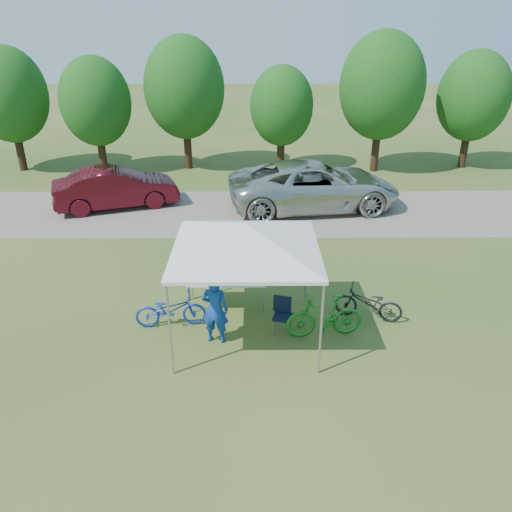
{
  "coord_description": "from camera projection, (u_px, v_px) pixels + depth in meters",
  "views": [
    {
      "loc": [
        0.16,
        -9.8,
        6.63
      ],
      "look_at": [
        0.23,
        2.0,
        1.02
      ],
      "focal_mm": 35.0,
      "sensor_mm": 36.0,
      "label": 1
    }
  ],
  "objects": [
    {
      "name": "bike_green",
      "position": [
        324.0,
        316.0,
        11.33
      ],
      "size": [
        1.83,
        0.73,
        1.07
      ],
      "primitive_type": "imported",
      "rotation": [
        0.0,
        0.0,
        -1.44
      ],
      "color": "#1B7C21",
      "rests_on": "ground"
    },
    {
      "name": "sedan",
      "position": [
        116.0,
        188.0,
        19.11
      ],
      "size": [
        4.9,
        3.06,
        1.53
      ],
      "primitive_type": "imported",
      "rotation": [
        0.0,
        0.0,
        1.91
      ],
      "color": "#480C15",
      "rests_on": "gravel_strip"
    },
    {
      "name": "cyclist",
      "position": [
        215.0,
        309.0,
        11.03
      ],
      "size": [
        0.66,
        0.5,
        1.65
      ],
      "primitive_type": "imported",
      "rotation": [
        0.0,
        0.0,
        2.96
      ],
      "color": "navy",
      "rests_on": "ground"
    },
    {
      "name": "cooler",
      "position": [
        209.0,
        273.0,
        12.34
      ],
      "size": [
        0.45,
        0.31,
        0.33
      ],
      "color": "white",
      "rests_on": "folding_table"
    },
    {
      "name": "treeline",
      "position": [
        243.0,
        94.0,
        22.86
      ],
      "size": [
        24.89,
        4.28,
        6.3
      ],
      "color": "#382314",
      "rests_on": "ground"
    },
    {
      "name": "bike_blue",
      "position": [
        171.0,
        310.0,
        11.76
      ],
      "size": [
        1.72,
        0.77,
        0.87
      ],
      "primitive_type": "imported",
      "rotation": [
        0.0,
        0.0,
        1.69
      ],
      "color": "#1533BE",
      "rests_on": "ground"
    },
    {
      "name": "folding_table",
      "position": [
        227.0,
        280.0,
        12.43
      ],
      "size": [
        1.93,
        0.8,
        0.79
      ],
      "color": "white",
      "rests_on": "ground"
    },
    {
      "name": "folding_chair",
      "position": [
        282.0,
        311.0,
        11.6
      ],
      "size": [
        0.52,
        0.54,
        0.83
      ],
      "rotation": [
        0.0,
        0.0,
        -0.26
      ],
      "color": "black",
      "rests_on": "ground"
    },
    {
      "name": "gravel_strip",
      "position": [
        249.0,
        212.0,
        18.91
      ],
      "size": [
        24.0,
        5.0,
        0.02
      ],
      "primitive_type": "cube",
      "color": "gray",
      "rests_on": "ground"
    },
    {
      "name": "ground",
      "position": [
        247.0,
        332.0,
        11.69
      ],
      "size": [
        100.0,
        100.0,
        0.0
      ],
      "primitive_type": "plane",
      "color": "#2D5119",
      "rests_on": "ground"
    },
    {
      "name": "minivan",
      "position": [
        314.0,
        185.0,
        18.97
      ],
      "size": [
        6.81,
        3.87,
        1.79
      ],
      "primitive_type": "imported",
      "rotation": [
        0.0,
        0.0,
        1.71
      ],
      "color": "beige",
      "rests_on": "gravel_strip"
    },
    {
      "name": "ice_cream_cup",
      "position": [
        249.0,
        278.0,
        12.36
      ],
      "size": [
        0.08,
        0.08,
        0.06
      ],
      "primitive_type": "cylinder",
      "color": "#D8ED37",
      "rests_on": "folding_table"
    },
    {
      "name": "bike_dark",
      "position": [
        368.0,
        303.0,
        12.04
      ],
      "size": [
        1.72,
        1.04,
        0.85
      ],
      "primitive_type": "imported",
      "rotation": [
        0.0,
        0.0,
        -1.88
      ],
      "color": "black",
      "rests_on": "ground"
    },
    {
      "name": "canopy",
      "position": [
        246.0,
        227.0,
        10.56
      ],
      "size": [
        4.53,
        4.53,
        3.0
      ],
      "color": "#A5A5AA",
      "rests_on": "ground"
    }
  ]
}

